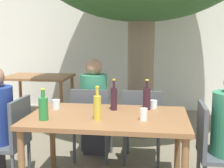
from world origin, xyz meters
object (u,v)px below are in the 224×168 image
(patio_chair_1, at_px, (214,147))
(person_seated_2, at_px, (95,112))
(green_bottle_1, at_px, (43,108))
(wine_bottle_0, at_px, (147,98))
(drinking_glass_1, at_px, (153,104))
(patio_chair_0, at_px, (10,137))
(drinking_glass_0, at_px, (144,114))
(patio_chair_3, at_px, (142,122))
(wine_bottle_3, at_px, (114,98))
(dining_table_back, at_px, (39,81))
(drinking_glass_2, at_px, (56,104))
(patio_chair_2, at_px, (92,120))
(dining_table_front, at_px, (108,124))
(oil_cruet_2, at_px, (97,107))

(patio_chair_1, bearing_deg, person_seated_2, 53.88)
(green_bottle_1, bearing_deg, wine_bottle_0, 30.13)
(person_seated_2, relative_size, drinking_glass_1, 14.70)
(wine_bottle_0, bearing_deg, drinking_glass_1, 46.32)
(patio_chair_0, height_order, wine_bottle_0, wine_bottle_0)
(drinking_glass_0, height_order, drinking_glass_1, drinking_glass_0)
(patio_chair_3, distance_m, drinking_glass_0, 0.87)
(patio_chair_1, xyz_separation_m, green_bottle_1, (-1.51, -0.23, 0.36))
(patio_chair_3, bearing_deg, wine_bottle_0, 98.06)
(green_bottle_1, height_order, drinking_glass_0, green_bottle_1)
(patio_chair_1, height_order, wine_bottle_3, wine_bottle_3)
(wine_bottle_0, bearing_deg, dining_table_back, 131.38)
(dining_table_back, relative_size, drinking_glass_0, 10.82)
(drinking_glass_1, relative_size, drinking_glass_2, 0.87)
(drinking_glass_0, relative_size, drinking_glass_1, 1.32)
(patio_chair_3, distance_m, wine_bottle_3, 0.66)
(patio_chair_2, relative_size, drinking_glass_0, 8.16)
(dining_table_back, bearing_deg, drinking_glass_2, -65.09)
(patio_chair_3, bearing_deg, patio_chair_2, 0.00)
(patio_chair_3, bearing_deg, dining_table_front, 66.87)
(dining_table_front, xyz_separation_m, oil_cruet_2, (-0.07, -0.16, 0.20))
(dining_table_front, xyz_separation_m, green_bottle_1, (-0.54, -0.23, 0.19))
(patio_chair_0, bearing_deg, drinking_glass_0, 84.81)
(person_seated_2, height_order, oil_cruet_2, person_seated_2)
(oil_cruet_2, bearing_deg, drinking_glass_0, 5.65)
(green_bottle_1, height_order, oil_cruet_2, oil_cruet_2)
(green_bottle_1, distance_m, drinking_glass_1, 1.12)
(dining_table_back, bearing_deg, wine_bottle_0, -48.62)
(drinking_glass_1, bearing_deg, patio_chair_0, -165.79)
(patio_chair_2, bearing_deg, dining_table_back, -53.96)
(drinking_glass_1, xyz_separation_m, drinking_glass_2, (-0.98, -0.17, 0.01))
(drinking_glass_1, bearing_deg, dining_table_back, 133.15)
(patio_chair_3, xyz_separation_m, person_seated_2, (-0.59, 0.23, 0.04))
(oil_cruet_2, height_order, drinking_glass_1, oil_cruet_2)
(wine_bottle_3, bearing_deg, drinking_glass_0, -47.62)
(drinking_glass_1, bearing_deg, drinking_glass_0, -99.76)
(drinking_glass_0, xyz_separation_m, drinking_glass_2, (-0.90, 0.30, -0.01))
(patio_chair_1, xyz_separation_m, patio_chair_3, (-0.68, 0.70, 0.00))
(oil_cruet_2, bearing_deg, drinking_glass_2, 145.12)
(patio_chair_2, height_order, green_bottle_1, green_bottle_1)
(wine_bottle_0, xyz_separation_m, drinking_glass_2, (-0.91, -0.10, -0.07))
(patio_chair_1, distance_m, drinking_glass_2, 1.57)
(patio_chair_3, height_order, wine_bottle_0, wine_bottle_0)
(person_seated_2, xyz_separation_m, green_bottle_1, (-0.24, -1.16, 0.32))
(dining_table_front, height_order, patio_chair_2, patio_chair_2)
(patio_chair_2, height_order, drinking_glass_2, patio_chair_2)
(wine_bottle_3, xyz_separation_m, drinking_glass_1, (0.39, 0.13, -0.08))
(patio_chair_0, relative_size, green_bottle_1, 3.13)
(patio_chair_0, height_order, patio_chair_1, same)
(oil_cruet_2, distance_m, drinking_glass_0, 0.41)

